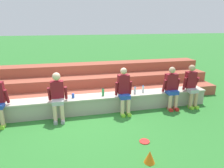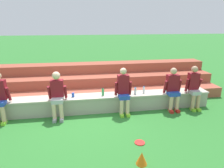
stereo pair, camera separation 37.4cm
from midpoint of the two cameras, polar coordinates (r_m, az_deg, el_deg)
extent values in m
plane|color=#2D752D|center=(6.01, -5.95, -8.89)|extent=(80.00, 80.00, 0.00)
cube|color=#A8A08E|center=(6.13, -6.15, -5.76)|extent=(7.93, 0.50, 0.50)
cube|color=#BCB39F|center=(6.04, -6.22, -3.70)|extent=(7.97, 0.54, 0.04)
cube|color=#A7513C|center=(6.91, -6.49, -3.67)|extent=(10.05, 0.70, 0.36)
cube|color=#A34C38|center=(7.51, -6.80, -0.50)|extent=(10.05, 0.70, 0.72)
cube|color=#A14B36|center=(8.13, -7.05, 2.20)|extent=(10.05, 0.70, 1.07)
cylinder|color=#DBAD89|center=(6.05, -27.41, -8.05)|extent=(0.11, 0.11, 0.50)
cube|color=#8CD833|center=(6.10, -27.25, -10.01)|extent=(0.10, 0.22, 0.08)
cube|color=#2347B2|center=(6.07, -28.25, -4.95)|extent=(0.29, 0.30, 0.12)
cube|color=maroon|center=(6.11, -28.23, -1.51)|extent=(0.32, 0.20, 0.55)
cylinder|color=maroon|center=(6.06, -26.26, -2.61)|extent=(0.08, 0.20, 0.43)
cylinder|color=beige|center=(5.71, -14.59, -8.06)|extent=(0.11, 0.11, 0.50)
cylinder|color=beige|center=(5.69, -12.64, -7.99)|extent=(0.11, 0.11, 0.50)
cube|color=#99999E|center=(5.76, -14.47, -10.12)|extent=(0.10, 0.22, 0.08)
cube|color=#99999E|center=(5.75, -12.52, -10.06)|extent=(0.10, 0.22, 0.08)
cube|color=#B2B2B7|center=(5.71, -13.73, -4.62)|extent=(0.32, 0.35, 0.12)
cube|color=maroon|center=(5.77, -13.82, -1.24)|extent=(0.35, 0.20, 0.49)
sphere|color=beige|center=(5.66, -14.09, 2.37)|extent=(0.22, 0.22, 0.22)
cylinder|color=maroon|center=(5.81, -15.97, -2.43)|extent=(0.08, 0.21, 0.42)
cylinder|color=maroon|center=(5.77, -11.52, -2.24)|extent=(0.08, 0.22, 0.42)
cylinder|color=beige|center=(5.83, 4.64, -6.97)|extent=(0.11, 0.11, 0.50)
cylinder|color=beige|center=(5.87, 6.40, -6.83)|extent=(0.11, 0.11, 0.50)
cube|color=#8CD833|center=(5.88, 4.69, -9.00)|extent=(0.10, 0.22, 0.08)
cube|color=#8CD833|center=(5.93, 6.43, -8.85)|extent=(0.10, 0.22, 0.08)
cube|color=#2347B2|center=(5.86, 5.27, -3.61)|extent=(0.30, 0.34, 0.12)
cube|color=maroon|center=(5.86, 5.06, -0.08)|extent=(0.33, 0.20, 0.57)
sphere|color=beige|center=(5.76, 5.17, 3.72)|extent=(0.19, 0.19, 0.19)
cylinder|color=maroon|center=(5.84, 3.01, -1.43)|extent=(0.08, 0.14, 0.43)
cylinder|color=maroon|center=(5.94, 7.10, -1.21)|extent=(0.08, 0.15, 0.43)
cylinder|color=#DBAD89|center=(6.38, 18.34, -5.61)|extent=(0.11, 0.11, 0.50)
cylinder|color=#DBAD89|center=(6.48, 19.96, -5.44)|extent=(0.11, 0.11, 0.50)
cube|color=red|center=(6.43, 18.32, -7.47)|extent=(0.10, 0.22, 0.08)
cube|color=red|center=(6.53, 19.94, -7.28)|extent=(0.10, 0.22, 0.08)
cube|color=#2347B2|center=(6.42, 18.93, -2.60)|extent=(0.34, 0.30, 0.12)
cube|color=maroon|center=(6.43, 18.73, 0.33)|extent=(0.37, 0.20, 0.51)
sphere|color=#DBAD89|center=(6.33, 19.06, 3.56)|extent=(0.20, 0.20, 0.20)
cylinder|color=maroon|center=(6.34, 16.82, -0.80)|extent=(0.08, 0.19, 0.43)
cylinder|color=maroon|center=(6.55, 20.55, -0.58)|extent=(0.08, 0.15, 0.43)
cylinder|color=tan|center=(6.74, 23.89, -5.03)|extent=(0.11, 0.11, 0.50)
cylinder|color=tan|center=(6.83, 25.15, -4.89)|extent=(0.11, 0.11, 0.50)
cube|color=#8CD833|center=(6.78, 23.85, -6.81)|extent=(0.10, 0.22, 0.08)
cube|color=#8CD833|center=(6.88, 25.11, -6.64)|extent=(0.10, 0.22, 0.08)
cube|color=#B2B2B7|center=(6.78, 24.29, -2.19)|extent=(0.29, 0.31, 0.12)
cube|color=maroon|center=(6.81, 23.94, 0.76)|extent=(0.32, 0.20, 0.53)
sphere|color=tan|center=(6.72, 24.34, 3.91)|extent=(0.20, 0.20, 0.20)
cylinder|color=maroon|center=(6.71, 22.38, -0.33)|extent=(0.08, 0.14, 0.43)
cylinder|color=maroon|center=(6.94, 25.38, -0.16)|extent=(0.08, 0.23, 0.42)
cylinder|color=silver|center=(6.21, 8.46, -2.05)|extent=(0.08, 0.08, 0.19)
cylinder|color=blue|center=(6.18, 8.51, -1.12)|extent=(0.05, 0.05, 0.02)
cylinder|color=silver|center=(6.36, 10.86, -1.69)|extent=(0.06, 0.06, 0.19)
cylinder|color=blue|center=(6.33, 10.91, -0.77)|extent=(0.04, 0.04, 0.02)
cylinder|color=green|center=(6.02, -0.87, -2.36)|extent=(0.08, 0.08, 0.21)
cylinder|color=black|center=(5.99, -0.88, -1.31)|extent=(0.05, 0.05, 0.02)
cylinder|color=blue|center=(5.99, -9.48, -3.15)|extent=(0.08, 0.08, 0.13)
cylinder|color=red|center=(4.79, 10.35, -16.40)|extent=(0.24, 0.24, 0.02)
cone|color=orange|center=(4.15, 11.33, -20.41)|extent=(0.22, 0.22, 0.26)
camera|label=1|loc=(0.19, -88.22, 0.56)|focal=31.55mm
camera|label=2|loc=(0.19, 91.78, -0.56)|focal=31.55mm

